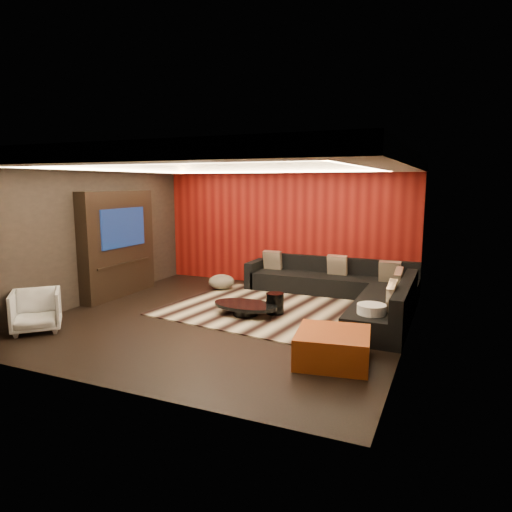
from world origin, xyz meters
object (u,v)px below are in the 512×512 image
at_px(drum_stool, 275,303).
at_px(white_side_table, 371,322).
at_px(coffee_table, 245,309).
at_px(orange_ottoman, 333,347).
at_px(sectional_sofa, 348,291).
at_px(armchair, 36,311).

height_order(drum_stool, white_side_table, white_side_table).
relative_size(coffee_table, drum_stool, 3.23).
distance_m(orange_ottoman, sectional_sofa, 3.08).
distance_m(white_side_table, armchair, 5.30).
bearing_deg(sectional_sofa, armchair, -139.01).
bearing_deg(orange_ottoman, armchair, -172.35).
distance_m(drum_stool, white_side_table, 1.93).
bearing_deg(sectional_sofa, white_side_table, -68.33).
bearing_deg(coffee_table, orange_ottoman, -36.82).
distance_m(white_side_table, orange_ottoman, 1.16).
height_order(coffee_table, white_side_table, white_side_table).
bearing_deg(white_side_table, drum_stool, 160.51).
relative_size(coffee_table, orange_ottoman, 1.29).
relative_size(white_side_table, armchair, 0.74).
distance_m(armchair, sectional_sofa, 5.61).
bearing_deg(armchair, drum_stool, -7.37).
bearing_deg(coffee_table, drum_stool, 32.87).
bearing_deg(white_side_table, sectional_sofa, 111.67).
relative_size(drum_stool, white_side_table, 0.69).
height_order(drum_stool, orange_ottoman, orange_ottoman).
xyz_separation_m(drum_stool, orange_ottoman, (1.51, -1.76, 0.00)).
height_order(drum_stool, sectional_sofa, sectional_sofa).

